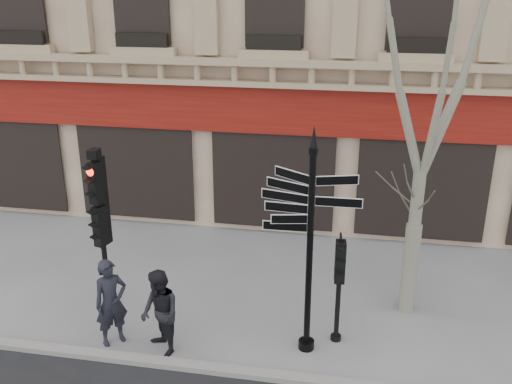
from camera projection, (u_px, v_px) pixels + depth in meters
ground at (236, 330)px, 11.88m from camera, size 80.00×80.00×0.00m
kerb at (220, 370)px, 10.57m from camera, size 80.00×0.25×0.12m
fingerpost at (311, 206)px, 10.21m from camera, size 2.17×2.17×4.52m
traffic_signal_main at (100, 209)px, 12.07m from camera, size 0.46×0.37×3.60m
traffic_signal_secondary at (340, 272)px, 11.00m from camera, size 0.39×0.30×2.21m
plane_tree at (433, 53)px, 10.63m from camera, size 2.98×2.98×7.92m
pedestrian_a at (111, 302)px, 11.17m from camera, size 0.77×0.77×1.81m
pedestrian_b at (160, 313)px, 10.86m from camera, size 1.06×1.08×1.76m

